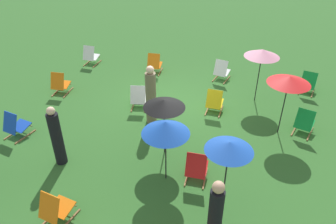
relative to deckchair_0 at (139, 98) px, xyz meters
The scene contains 20 objects.
ground_plane 1.33m from the deckchair_0, 161.18° to the right, with size 40.00×40.00×0.00m, color #2D6026.
deckchair_0 is the anchor object (origin of this frame).
deckchair_1 3.00m from the deckchair_0, ahead, with size 0.53×0.79×0.83m.
deckchair_3 2.70m from the deckchair_0, 83.66° to the right, with size 0.52×0.79×0.83m.
deckchair_4 5.99m from the deckchair_0, 154.99° to the right, with size 0.63×0.85×0.83m.
deckchair_5 3.75m from the deckchair_0, 40.62° to the left, with size 0.62×0.84×0.83m.
deckchair_6 2.46m from the deckchair_0, behind, with size 0.51×0.78×0.83m.
deckchair_7 3.73m from the deckchair_0, 131.37° to the left, with size 0.49×0.77×0.83m.
deckchair_8 3.60m from the deckchair_0, 130.65° to the right, with size 0.63×0.85×0.83m.
deckchair_10 4.81m from the deckchair_0, 88.69° to the left, with size 0.61×0.83×0.83m.
deckchair_11 4.15m from the deckchair_0, 41.58° to the right, with size 0.49×0.77×0.83m.
deckchair_12 5.11m from the deckchair_0, behind, with size 0.68×0.87×0.83m.
umbrella_0 5.02m from the deckchair_0, 131.51° to the left, with size 0.96×0.96×1.89m.
umbrella_1 4.19m from the deckchair_0, 157.87° to the right, with size 1.12×1.12×1.85m.
umbrella_2 4.63m from the deckchair_0, behind, with size 1.16×1.16×1.84m.
umbrella_4 3.63m from the deckchair_0, 120.50° to the left, with size 1.10×1.10×1.68m.
umbrella_5 2.74m from the deckchair_0, 125.61° to the left, with size 1.06×1.06×1.64m.
person_0 5.62m from the deckchair_0, 124.05° to the left, with size 0.33×0.33×1.81m.
person_1 1.07m from the deckchair_0, 133.87° to the left, with size 0.44×0.44×1.86m.
person_2 3.30m from the deckchair_0, 71.46° to the left, with size 0.36×0.36×1.68m.
Camera 1 is at (-2.14, 9.03, 5.68)m, focal length 34.80 mm.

